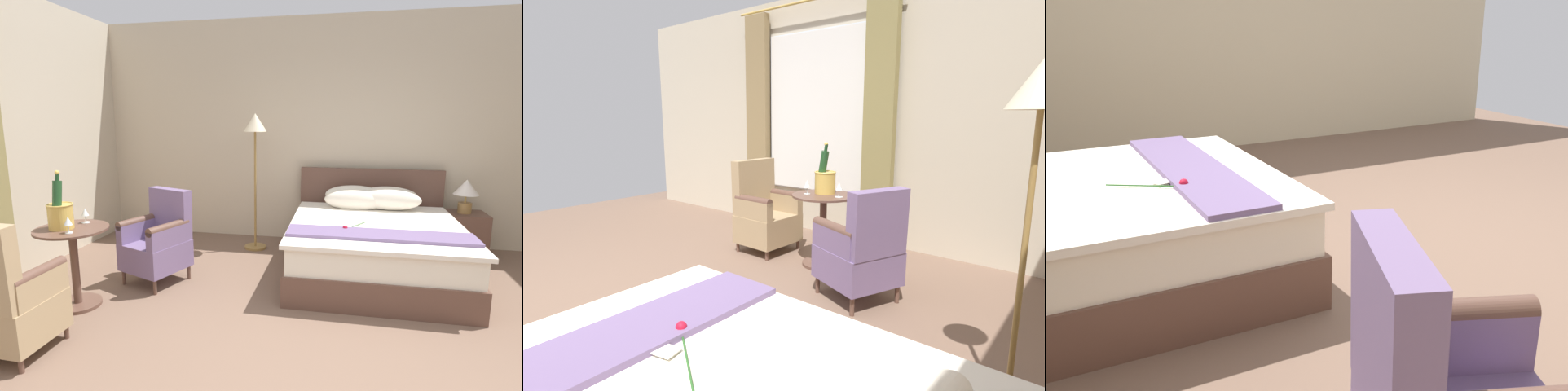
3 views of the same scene
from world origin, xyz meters
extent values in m
plane|color=brown|center=(0.00, 0.00, 0.00)|extent=(8.08, 8.08, 0.00)
cube|color=beige|center=(-3.35, 0.00, 1.48)|extent=(0.12, 6.69, 2.96)
cube|color=white|center=(-3.27, 0.00, 1.53)|extent=(0.02, 1.48, 1.99)
cube|color=white|center=(-3.24, 0.00, 1.53)|extent=(0.02, 1.40, 1.95)
cube|color=olive|center=(-3.19, 0.92, 1.41)|extent=(0.10, 0.36, 2.82)
cube|color=#8E774E|center=(-3.19, -0.92, 1.41)|extent=(0.10, 0.36, 2.82)
cube|color=slate|center=(0.39, 1.56, 0.60)|extent=(1.71, 0.36, 0.03)
cylinder|color=#2D6628|center=(0.19, 1.88, 0.60)|extent=(0.22, 0.36, 0.01)
sphere|color=red|center=(0.08, 1.70, 0.62)|extent=(0.05, 0.05, 0.05)
ellipsoid|color=#33702D|center=(0.19, 1.67, 0.61)|extent=(0.02, 0.05, 0.01)
cube|color=white|center=(0.21, 1.77, 0.60)|extent=(0.10, 0.13, 0.00)
cylinder|color=olive|center=(-1.05, 2.73, 0.77)|extent=(0.03, 0.03, 1.48)
cone|color=beige|center=(-1.05, 2.73, 1.62)|extent=(0.29, 0.29, 0.22)
cylinder|color=brown|center=(-2.28, 0.81, 0.01)|extent=(0.41, 0.41, 0.03)
cylinder|color=brown|center=(-2.28, 0.81, 0.35)|extent=(0.07, 0.07, 0.71)
cylinder|color=brown|center=(-2.28, 0.81, 0.72)|extent=(0.63, 0.63, 0.02)
cylinder|color=gold|center=(-2.35, 0.77, 0.83)|extent=(0.21, 0.21, 0.21)
torus|color=gold|center=(-2.35, 0.77, 0.94)|extent=(0.22, 0.22, 0.02)
cylinder|color=white|center=(-2.35, 0.77, 0.92)|extent=(0.18, 0.18, 0.03)
cylinder|color=#1E4723|center=(-2.35, 0.75, 1.00)|extent=(0.08, 0.12, 0.32)
cylinder|color=#193D1E|center=(-2.35, 0.78, 1.19)|extent=(0.03, 0.04, 0.07)
sphere|color=gold|center=(-2.35, 0.78, 1.22)|extent=(0.04, 0.04, 0.04)
cylinder|color=white|center=(-2.20, 0.66, 0.73)|extent=(0.06, 0.06, 0.01)
cylinder|color=white|center=(-2.20, 0.66, 0.77)|extent=(0.01, 0.01, 0.06)
cone|color=white|center=(-2.20, 0.66, 0.83)|extent=(0.07, 0.07, 0.07)
cylinder|color=white|center=(-2.27, 0.99, 0.73)|extent=(0.08, 0.08, 0.01)
cylinder|color=white|center=(-2.27, 0.99, 0.77)|extent=(0.01, 0.01, 0.06)
cone|color=white|center=(-2.27, 0.99, 0.83)|extent=(0.07, 0.07, 0.07)
cylinder|color=brown|center=(-2.12, 1.32, 0.08)|extent=(0.04, 0.04, 0.15)
cylinder|color=brown|center=(-1.70, 1.16, 0.08)|extent=(0.04, 0.04, 0.15)
cylinder|color=brown|center=(-1.95, 1.76, 0.08)|extent=(0.04, 0.04, 0.15)
cylinder|color=brown|center=(-1.52, 1.59, 0.08)|extent=(0.04, 0.04, 0.15)
cube|color=slate|center=(-1.82, 1.46, 0.29)|extent=(0.70, 0.71, 0.28)
cube|color=slate|center=(-1.74, 1.67, 0.69)|extent=(0.52, 0.31, 0.52)
cube|color=slate|center=(-2.03, 1.52, 0.53)|extent=(0.27, 0.50, 0.19)
cylinder|color=brown|center=(-2.03, 1.52, 0.62)|extent=(0.27, 0.50, 0.09)
cube|color=slate|center=(-1.63, 1.36, 0.53)|extent=(0.27, 0.50, 0.19)
cylinder|color=brown|center=(-1.63, 1.36, 0.62)|extent=(0.27, 0.50, 0.09)
cylinder|color=brown|center=(-2.01, 0.29, 0.05)|extent=(0.04, 0.04, 0.11)
cylinder|color=brown|center=(-2.53, 0.30, 0.05)|extent=(0.04, 0.04, 0.11)
cylinder|color=brown|center=(-2.02, -0.16, 0.05)|extent=(0.04, 0.04, 0.11)
cylinder|color=brown|center=(-2.54, -0.14, 0.05)|extent=(0.04, 0.04, 0.11)
cube|color=tan|center=(-2.28, 0.07, 0.26)|extent=(0.61, 0.54, 0.31)
cube|color=tan|center=(-2.28, -0.14, 0.71)|extent=(0.57, 0.15, 0.60)
cube|color=tan|center=(-2.03, 0.09, 0.51)|extent=(0.10, 0.48, 0.20)
cylinder|color=brown|center=(-2.03, 0.09, 0.61)|extent=(0.10, 0.48, 0.09)
cube|color=tan|center=(-2.52, 0.10, 0.51)|extent=(0.10, 0.48, 0.20)
cylinder|color=brown|center=(-2.52, 0.10, 0.61)|extent=(0.10, 0.48, 0.09)
camera|label=1|loc=(0.04, -2.23, 1.69)|focal=28.00mm
camera|label=2|loc=(1.00, 3.02, 1.47)|focal=28.00mm
camera|label=3|loc=(-2.79, 2.46, 1.49)|focal=40.00mm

